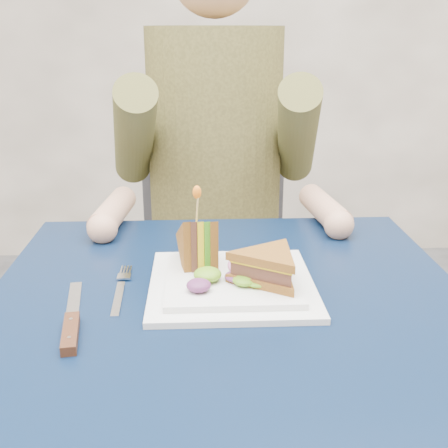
{
  "coord_description": "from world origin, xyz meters",
  "views": [
    {
      "loc": [
        -0.04,
        -0.78,
        1.12
      ],
      "look_at": [
        -0.0,
        0.08,
        0.82
      ],
      "focal_mm": 45.0,
      "sensor_mm": 36.0,
      "label": 1
    }
  ],
  "objects": [
    {
      "name": "table",
      "position": [
        0.0,
        0.0,
        0.65
      ],
      "size": [
        0.75,
        0.75,
        0.73
      ],
      "color": "black",
      "rests_on": "ground"
    },
    {
      "name": "chair",
      "position": [
        0.0,
        0.74,
        0.54
      ],
      "size": [
        0.42,
        0.4,
        0.93
      ],
      "color": "#47474C",
      "rests_on": "ground"
    },
    {
      "name": "diner",
      "position": [
        -0.0,
        0.63,
        0.91
      ],
      "size": [
        0.54,
        0.59,
        0.74
      ],
      "color": "brown",
      "rests_on": "chair"
    },
    {
      "name": "plate",
      "position": [
        0.01,
        0.03,
        0.74
      ],
      "size": [
        0.26,
        0.26,
        0.02
      ],
      "color": "white",
      "rests_on": "table"
    },
    {
      "name": "sandwich_flat",
      "position": [
        0.06,
        0.01,
        0.78
      ],
      "size": [
        0.18,
        0.18,
        0.05
      ],
      "color": "brown",
      "rests_on": "plate"
    },
    {
      "name": "sandwich_upright",
      "position": [
        -0.05,
        0.08,
        0.78
      ],
      "size": [
        0.08,
        0.12,
        0.12
      ],
      "color": "brown",
      "rests_on": "plate"
    },
    {
      "name": "fork",
      "position": [
        -0.17,
        0.02,
        0.73
      ],
      "size": [
        0.02,
        0.18,
        0.01
      ],
      "color": "silver",
      "rests_on": "table"
    },
    {
      "name": "knife",
      "position": [
        -0.22,
        -0.09,
        0.74
      ],
      "size": [
        0.05,
        0.22,
        0.02
      ],
      "color": "silver",
      "rests_on": "table"
    },
    {
      "name": "toothpick",
      "position": [
        -0.05,
        0.08,
        0.85
      ],
      "size": [
        0.01,
        0.01,
        0.06
      ],
      "primitive_type": "cylinder",
      "rotation": [
        0.14,
        0.07,
        0.0
      ],
      "color": "tan",
      "rests_on": "sandwich_upright"
    },
    {
      "name": "toothpick_frill",
      "position": [
        -0.05,
        0.08,
        0.88
      ],
      "size": [
        0.01,
        0.01,
        0.02
      ],
      "primitive_type": "ellipsoid",
      "color": "orange",
      "rests_on": "sandwich_upright"
    },
    {
      "name": "lettuce_spill",
      "position": [
        0.01,
        0.04,
        0.76
      ],
      "size": [
        0.15,
        0.13,
        0.02
      ],
      "primitive_type": null,
      "color": "#337A14",
      "rests_on": "plate"
    },
    {
      "name": "onion_ring",
      "position": [
        0.02,
        0.04,
        0.77
      ],
      "size": [
        0.04,
        0.04,
        0.02
      ],
      "primitive_type": "torus",
      "rotation": [
        0.44,
        0.0,
        0.0
      ],
      "color": "#9E4C7A",
      "rests_on": "plate"
    }
  ]
}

